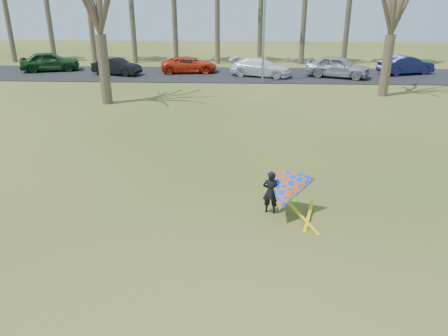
{
  "coord_description": "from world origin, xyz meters",
  "views": [
    {
      "loc": [
        0.65,
        -11.7,
        6.79
      ],
      "look_at": [
        0.0,
        2.0,
        1.1
      ],
      "focal_mm": 35.0,
      "sensor_mm": 36.0,
      "label": 1
    }
  ],
  "objects_px": {
    "car_1": "(117,67)",
    "car_4": "(338,67)",
    "car_3": "(261,67)",
    "car_0": "(50,61)",
    "car_5": "(406,65)",
    "streetlight": "(266,22)",
    "kite_flyer": "(285,192)",
    "car_2": "(189,65)"
  },
  "relations": [
    {
      "from": "car_3",
      "to": "kite_flyer",
      "type": "relative_size",
      "value": 2.08
    },
    {
      "from": "car_1",
      "to": "car_0",
      "type": "bearing_deg",
      "value": 91.46
    },
    {
      "from": "car_0",
      "to": "car_2",
      "type": "height_order",
      "value": "car_0"
    },
    {
      "from": "car_5",
      "to": "kite_flyer",
      "type": "xyz_separation_m",
      "value": [
        -12.1,
        -25.11,
        0.02
      ]
    },
    {
      "from": "streetlight",
      "to": "car_2",
      "type": "xyz_separation_m",
      "value": [
        -6.27,
        3.78,
        -3.75
      ]
    },
    {
      "from": "streetlight",
      "to": "kite_flyer",
      "type": "xyz_separation_m",
      "value": [
        -0.19,
        -21.27,
        -3.63
      ]
    },
    {
      "from": "car_4",
      "to": "car_2",
      "type": "bearing_deg",
      "value": 102.52
    },
    {
      "from": "car_0",
      "to": "car_3",
      "type": "xyz_separation_m",
      "value": [
        18.14,
        -1.5,
        -0.1
      ]
    },
    {
      "from": "car_3",
      "to": "car_5",
      "type": "bearing_deg",
      "value": -66.27
    },
    {
      "from": "car_5",
      "to": "car_3",
      "type": "bearing_deg",
      "value": 77.71
    },
    {
      "from": "car_3",
      "to": "car_5",
      "type": "relative_size",
      "value": 1.08
    },
    {
      "from": "car_2",
      "to": "car_4",
      "type": "xyz_separation_m",
      "value": [
        12.21,
        -1.59,
        0.19
      ]
    },
    {
      "from": "car_2",
      "to": "car_3",
      "type": "relative_size",
      "value": 0.95
    },
    {
      "from": "car_4",
      "to": "car_5",
      "type": "distance_m",
      "value": 6.2
    },
    {
      "from": "car_3",
      "to": "car_4",
      "type": "xyz_separation_m",
      "value": [
        6.17,
        -0.21,
        0.13
      ]
    },
    {
      "from": "car_1",
      "to": "car_5",
      "type": "height_order",
      "value": "car_5"
    },
    {
      "from": "streetlight",
      "to": "car_0",
      "type": "xyz_separation_m",
      "value": [
        -18.38,
        3.9,
        -3.58
      ]
    },
    {
      "from": "car_3",
      "to": "car_4",
      "type": "relative_size",
      "value": 1.0
    },
    {
      "from": "car_0",
      "to": "car_4",
      "type": "bearing_deg",
      "value": -110.99
    },
    {
      "from": "car_1",
      "to": "car_3",
      "type": "height_order",
      "value": "car_3"
    },
    {
      "from": "streetlight",
      "to": "car_3",
      "type": "distance_m",
      "value": 4.4
    },
    {
      "from": "car_4",
      "to": "car_1",
      "type": "bearing_deg",
      "value": 109.29
    },
    {
      "from": "car_2",
      "to": "kite_flyer",
      "type": "height_order",
      "value": "kite_flyer"
    },
    {
      "from": "car_3",
      "to": "car_0",
      "type": "bearing_deg",
      "value": 102.26
    },
    {
      "from": "streetlight",
      "to": "car_3",
      "type": "bearing_deg",
      "value": 95.56
    },
    {
      "from": "car_0",
      "to": "car_5",
      "type": "bearing_deg",
      "value": -107.07
    },
    {
      "from": "car_2",
      "to": "car_5",
      "type": "distance_m",
      "value": 18.18
    },
    {
      "from": "car_0",
      "to": "car_2",
      "type": "distance_m",
      "value": 12.11
    },
    {
      "from": "streetlight",
      "to": "car_3",
      "type": "height_order",
      "value": "streetlight"
    },
    {
      "from": "car_4",
      "to": "kite_flyer",
      "type": "relative_size",
      "value": 2.09
    },
    {
      "from": "car_3",
      "to": "car_4",
      "type": "distance_m",
      "value": 6.17
    },
    {
      "from": "car_2",
      "to": "kite_flyer",
      "type": "distance_m",
      "value": 25.78
    },
    {
      "from": "car_1",
      "to": "car_3",
      "type": "xyz_separation_m",
      "value": [
        11.9,
        0.01,
        0.05
      ]
    },
    {
      "from": "car_1",
      "to": "car_2",
      "type": "relative_size",
      "value": 0.86
    },
    {
      "from": "car_2",
      "to": "car_4",
      "type": "relative_size",
      "value": 0.95
    },
    {
      "from": "car_0",
      "to": "car_1",
      "type": "distance_m",
      "value": 6.42
    },
    {
      "from": "car_0",
      "to": "car_5",
      "type": "distance_m",
      "value": 30.28
    },
    {
      "from": "car_5",
      "to": "car_0",
      "type": "bearing_deg",
      "value": 70.84
    },
    {
      "from": "kite_flyer",
      "to": "car_2",
      "type": "bearing_deg",
      "value": 103.65
    },
    {
      "from": "car_1",
      "to": "car_4",
      "type": "bearing_deg",
      "value": -75.65
    },
    {
      "from": "streetlight",
      "to": "car_0",
      "type": "relative_size",
      "value": 1.65
    },
    {
      "from": "car_5",
      "to": "kite_flyer",
      "type": "relative_size",
      "value": 1.94
    }
  ]
}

